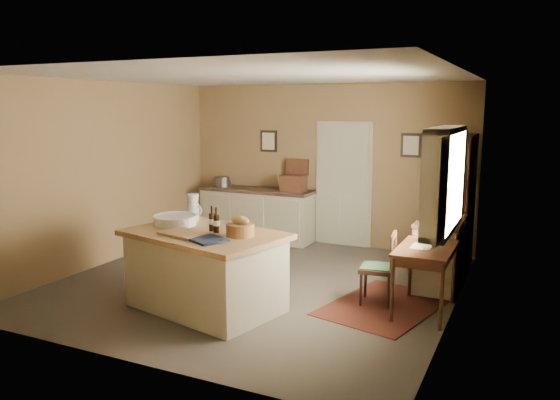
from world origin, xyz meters
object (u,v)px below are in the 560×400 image
Objects in this scene: sideboard at (257,212)px; writing_desk at (426,255)px; work_island at (205,268)px; right_cabinet at (439,253)px; desk_chair at (377,269)px; shelving_unit at (463,203)px.

writing_desk is at bearing -34.51° from sideboard.
work_island is 0.97× the size of sideboard.
writing_desk is (2.32, 0.95, 0.19)m from work_island.
right_cabinet is (2.32, 1.91, -0.02)m from work_island.
sideboard is 2.09× the size of writing_desk.
desk_chair is (-0.56, 0.05, -0.25)m from writing_desk.
shelving_unit is at bearing -6.14° from sideboard.
writing_desk is 1.95m from shelving_unit.
shelving_unit is at bearing 62.16° from work_island.
shelving_unit is at bearing 85.50° from writing_desk.
shelving_unit is (2.48, 2.87, 0.49)m from work_island.
sideboard is 3.60m from right_cabinet.
desk_chair is (2.78, -2.24, -0.06)m from sideboard.
sideboard is 2.41× the size of desk_chair.
sideboard reaches higher than right_cabinet.
sideboard reaches higher than desk_chair.
work_island is at bearing -130.82° from shelving_unit.
right_cabinet reaches higher than desk_chair.
work_island reaches higher than sideboard.
writing_desk is at bearing -94.50° from shelving_unit.
sideboard is 4.06m from writing_desk.
shelving_unit is (0.15, 1.92, 0.30)m from writing_desk.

